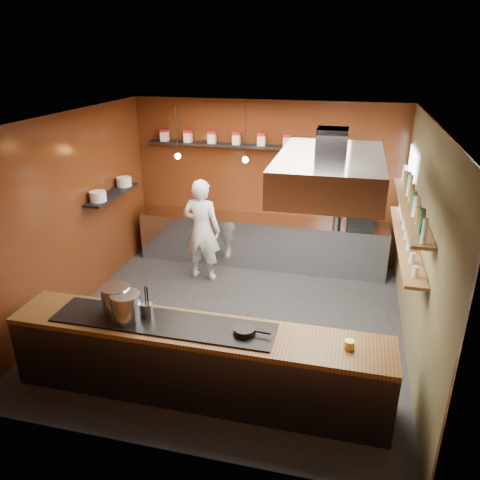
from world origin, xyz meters
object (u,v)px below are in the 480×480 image
(extractor_hood, at_px, (330,171))
(stockpot_small, at_px, (126,307))
(stockpot_large, at_px, (116,299))
(espresso_machine, at_px, (361,215))
(chef, at_px, (202,230))

(extractor_hood, relative_size, stockpot_small, 5.83)
(extractor_hood, xyz_separation_m, stockpot_large, (-2.30, -1.12, -1.40))
(extractor_hood, bearing_deg, stockpot_small, -149.67)
(extractor_hood, bearing_deg, stockpot_large, -154.02)
(extractor_hood, xyz_separation_m, espresso_machine, (0.47, 2.59, -1.39))
(stockpot_large, bearing_deg, stockpot_small, -32.68)
(stockpot_large, distance_m, espresso_machine, 4.63)
(stockpot_small, bearing_deg, chef, 91.32)
(espresso_machine, bearing_deg, extractor_hood, -105.36)
(stockpot_large, relative_size, espresso_machine, 0.79)
(stockpot_small, xyz_separation_m, espresso_machine, (2.59, 3.83, 0.02))
(extractor_hood, height_order, chef, extractor_hood)
(stockpot_small, relative_size, espresso_machine, 0.78)
(stockpot_small, height_order, chef, chef)
(extractor_hood, distance_m, espresso_machine, 2.98)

